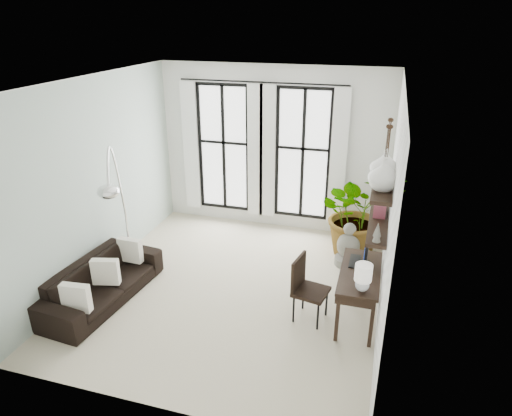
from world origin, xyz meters
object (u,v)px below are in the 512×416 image
at_px(plant, 359,213).
at_px(desk_chair, 305,285).
at_px(arc_lamp, 114,180).
at_px(buddha, 348,247).
at_px(sofa, 101,282).
at_px(desk, 360,276).

bearing_deg(plant, desk_chair, -104.22).
height_order(plant, desk_chair, plant).
distance_m(arc_lamp, buddha, 4.00).
distance_m(plant, arc_lamp, 4.14).
relative_size(sofa, buddha, 2.68).
bearing_deg(desk_chair, plant, 86.93).
bearing_deg(sofa, desk, -76.06).
bearing_deg(sofa, buddha, -53.32).
xyz_separation_m(sofa, buddha, (3.47, 2.11, 0.02)).
distance_m(desk_chair, buddha, 1.76).
relative_size(desk_chair, buddha, 1.21).
bearing_deg(plant, desk, -84.92).
bearing_deg(sofa, plant, -49.04).
xyz_separation_m(sofa, arc_lamp, (0.10, 0.51, 1.47)).
relative_size(sofa, arc_lamp, 0.91).
xyz_separation_m(plant, arc_lamp, (-3.47, -2.04, 0.98)).
relative_size(desk, desk_chair, 1.36).
height_order(sofa, plant, plant).
height_order(sofa, desk, desk).
xyz_separation_m(plant, desk_chair, (-0.54, -2.13, -0.25)).
bearing_deg(buddha, arc_lamp, -154.61).
relative_size(plant, arc_lamp, 0.69).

